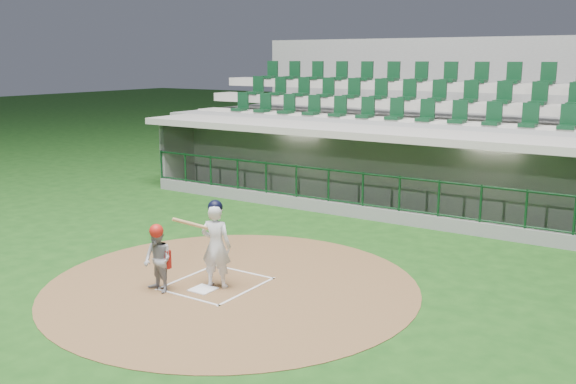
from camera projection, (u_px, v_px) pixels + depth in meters
name	position (u px, v px, depth m)	size (l,w,h in m)	color
ground	(226.00, 280.00, 12.70)	(120.00, 120.00, 0.00)	#164012
dirt_circle	(232.00, 285.00, 12.37)	(7.20, 7.20, 0.01)	brown
home_plate	(203.00, 289.00, 12.12)	(0.43, 0.43, 0.02)	white
batter_box_chalk	(216.00, 283.00, 12.45)	(1.55, 1.80, 0.01)	white
dugout_structure	(396.00, 174.00, 18.84)	(16.40, 3.70, 3.00)	slate
seating_deck	(430.00, 146.00, 21.34)	(17.00, 6.72, 5.15)	gray
batter	(216.00, 244.00, 12.11)	(0.88, 0.91, 1.71)	silver
catcher	(158.00, 259.00, 11.92)	(0.67, 0.57, 1.31)	#97989D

